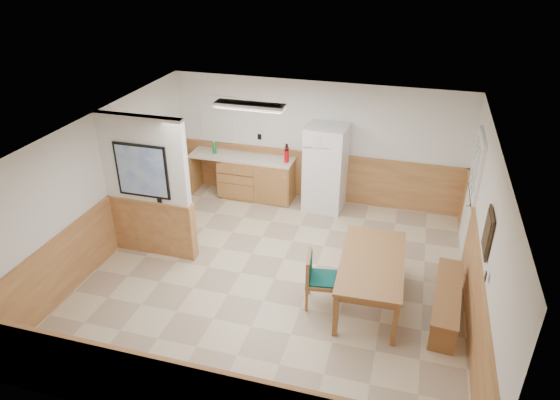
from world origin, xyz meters
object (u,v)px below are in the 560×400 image
(dining_table, at_px, (372,265))
(dining_chair, at_px, (316,276))
(fire_extinguisher, at_px, (287,154))
(soap_bottle, at_px, (214,148))
(refrigerator, at_px, (326,168))
(dining_bench, at_px, (447,296))

(dining_table, height_order, dining_chair, dining_chair)
(fire_extinguisher, height_order, soap_bottle, fire_extinguisher)
(refrigerator, distance_m, soap_bottle, 2.39)
(dining_bench, bearing_deg, dining_table, -176.92)
(refrigerator, bearing_deg, dining_bench, -45.97)
(dining_table, relative_size, soap_bottle, 7.60)
(refrigerator, height_order, dining_chair, refrigerator)
(fire_extinguisher, bearing_deg, refrigerator, 17.87)
(refrigerator, xyz_separation_m, dining_table, (1.26, -2.78, -0.21))
(dining_chair, height_order, soap_bottle, soap_bottle)
(refrigerator, height_order, fire_extinguisher, refrigerator)
(refrigerator, xyz_separation_m, soap_bottle, (-2.38, 0.05, 0.15))
(dining_bench, xyz_separation_m, fire_extinguisher, (-3.17, 2.81, 0.73))
(fire_extinguisher, bearing_deg, soap_bottle, -162.73)
(refrigerator, height_order, dining_bench, refrigerator)
(refrigerator, xyz_separation_m, dining_chair, (0.48, -3.03, -0.38))
(dining_chair, bearing_deg, dining_bench, -0.97)
(dining_chair, bearing_deg, fire_extinguisher, 104.63)
(fire_extinguisher, bearing_deg, dining_table, -34.77)
(dining_chair, bearing_deg, refrigerator, 90.75)
(dining_chair, relative_size, soap_bottle, 3.46)
(dining_bench, xyz_separation_m, soap_bottle, (-4.75, 2.85, 0.68))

